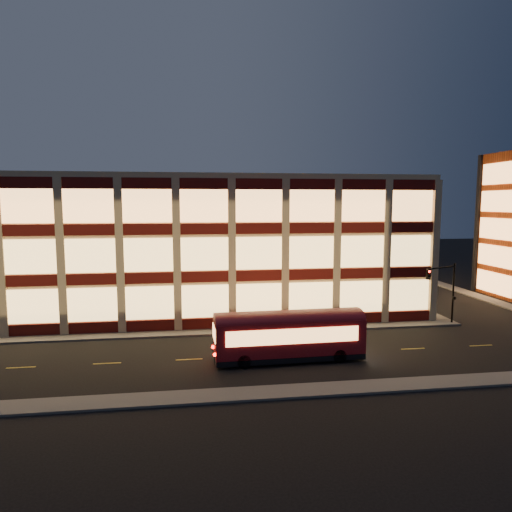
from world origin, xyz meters
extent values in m
plane|color=black|center=(0.00, 0.00, 0.00)|extent=(200.00, 200.00, 0.00)
cube|color=#514F4C|center=(-3.00, 1.00, 0.07)|extent=(54.00, 2.00, 0.15)
cube|color=#514F4C|center=(23.00, 17.00, 0.07)|extent=(2.00, 30.00, 0.15)
cube|color=#514F4C|center=(34.00, 17.00, 0.07)|extent=(2.00, 30.00, 0.15)
cube|color=#514F4C|center=(0.00, -13.00, 0.07)|extent=(100.00, 2.00, 0.15)
cube|color=tan|center=(-3.00, 17.00, 7.00)|extent=(50.00, 30.00, 14.00)
cube|color=tan|center=(-3.00, 17.00, 14.25)|extent=(50.40, 30.40, 0.50)
cube|color=#470C0A|center=(-3.00, 1.88, 0.65)|extent=(50.10, 0.25, 1.00)
cube|color=#E5B060|center=(-3.00, 1.90, 2.75)|extent=(49.00, 0.20, 3.00)
cube|color=#470C0A|center=(22.12, 17.00, 0.65)|extent=(0.25, 30.10, 1.00)
cube|color=#E5B060|center=(22.10, 17.00, 2.75)|extent=(0.20, 29.00, 3.00)
cube|color=#470C0A|center=(-3.00, 1.88, 5.05)|extent=(50.10, 0.25, 1.00)
cube|color=#E5B060|center=(-3.00, 1.90, 7.15)|extent=(49.00, 0.20, 3.00)
cube|color=#470C0A|center=(22.12, 17.00, 5.05)|extent=(0.25, 30.10, 1.00)
cube|color=#E5B060|center=(22.10, 17.00, 7.15)|extent=(0.20, 29.00, 3.00)
cube|color=#470C0A|center=(-3.00, 1.88, 9.45)|extent=(50.10, 0.25, 1.00)
cube|color=#E5B060|center=(-3.00, 1.90, 11.55)|extent=(49.00, 0.20, 3.00)
cube|color=#470C0A|center=(22.12, 17.00, 9.45)|extent=(0.25, 30.10, 1.00)
cube|color=#E5B060|center=(22.10, 17.00, 11.55)|extent=(0.20, 29.00, 3.00)
cube|color=black|center=(36.00, 16.00, 9.00)|extent=(0.60, 0.60, 18.00)
cube|color=#FFA759|center=(35.92, 12.00, 1.80)|extent=(0.16, 6.60, 2.60)
cube|color=#FFA759|center=(35.92, 12.00, 5.20)|extent=(0.16, 6.60, 2.60)
cube|color=#FFA759|center=(35.92, 12.00, 8.60)|extent=(0.16, 6.60, 2.60)
cube|color=#FFA759|center=(35.92, 12.00, 12.00)|extent=(0.16, 6.60, 2.60)
cube|color=#FFA759|center=(35.92, 12.00, 15.40)|extent=(0.16, 6.60, 2.60)
cylinder|color=black|center=(23.50, 0.80, 3.00)|extent=(0.18, 0.18, 6.00)
cylinder|color=black|center=(21.75, 0.05, 5.70)|extent=(3.56, 1.63, 0.14)
cube|color=black|center=(20.00, -0.70, 5.20)|extent=(0.32, 0.32, 0.95)
sphere|color=#FF0C05|center=(20.00, -0.88, 5.50)|extent=(0.20, 0.20, 0.20)
cube|color=black|center=(23.50, 0.60, 2.60)|extent=(0.25, 0.18, 0.28)
cube|color=maroon|center=(5.45, -7.08, 1.90)|extent=(11.23, 3.08, 2.57)
cube|color=black|center=(5.45, -7.08, 0.39)|extent=(11.23, 3.08, 0.39)
cylinder|color=black|center=(1.91, -8.40, 0.50)|extent=(1.01, 0.36, 1.00)
cylinder|color=black|center=(1.85, -5.95, 0.50)|extent=(1.01, 0.36, 1.00)
cylinder|color=black|center=(9.05, -8.22, 0.50)|extent=(1.01, 0.36, 1.00)
cylinder|color=black|center=(8.99, -5.76, 0.50)|extent=(1.01, 0.36, 1.00)
cube|color=#FFA759|center=(5.49, -8.51, 2.23)|extent=(9.82, 0.32, 1.12)
cube|color=#FFA759|center=(5.42, -5.66, 2.23)|extent=(9.82, 0.32, 1.12)
camera|label=1|loc=(-1.69, -39.72, 11.79)|focal=32.00mm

